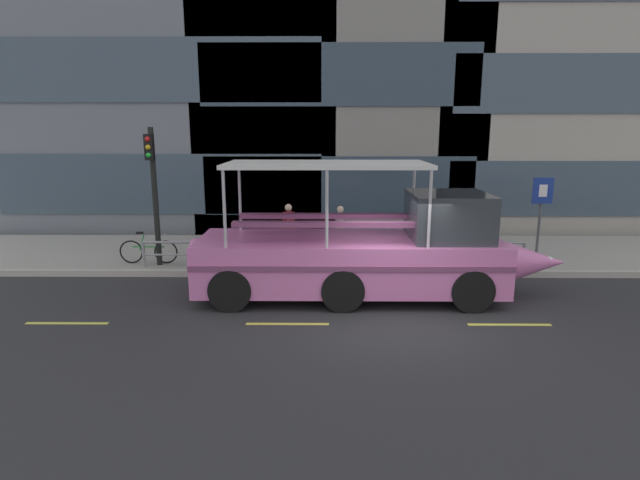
% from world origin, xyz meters
% --- Properties ---
extents(ground_plane, '(120.00, 120.00, 0.00)m').
position_xyz_m(ground_plane, '(0.00, 0.00, 0.00)').
color(ground_plane, '#2B2B2D').
extents(sidewalk, '(32.00, 4.80, 0.18)m').
position_xyz_m(sidewalk, '(0.00, 5.60, 0.09)').
color(sidewalk, '#99968E').
rests_on(sidewalk, ground_plane).
extents(curb_edge, '(32.00, 0.18, 0.18)m').
position_xyz_m(curb_edge, '(0.00, 3.11, 0.09)').
color(curb_edge, '#B2ADA3').
rests_on(curb_edge, ground_plane).
extents(lane_centreline, '(25.80, 0.12, 0.01)m').
position_xyz_m(lane_centreline, '(-0.00, -0.51, 0.00)').
color(lane_centreline, '#DBD64C').
rests_on(lane_centreline, ground_plane).
extents(curb_guardrail, '(11.13, 0.09, 0.77)m').
position_xyz_m(curb_guardrail, '(-1.35, 3.45, 0.70)').
color(curb_guardrail, gray).
rests_on(curb_guardrail, sidewalk).
extents(traffic_light_pole, '(0.24, 0.46, 4.00)m').
position_xyz_m(traffic_light_pole, '(-6.50, 3.65, 2.61)').
color(traffic_light_pole, black).
rests_on(traffic_light_pole, sidewalk).
extents(parking_sign, '(0.60, 0.12, 2.56)m').
position_xyz_m(parking_sign, '(4.80, 4.06, 1.92)').
color(parking_sign, '#4C4F54').
rests_on(parking_sign, sidewalk).
extents(leaned_bicycle, '(1.74, 0.46, 0.96)m').
position_xyz_m(leaned_bicycle, '(-6.87, 3.86, 0.56)').
color(leaned_bicycle, black).
rests_on(leaned_bicycle, sidewalk).
extents(duck_tour_boat, '(9.27, 2.50, 3.35)m').
position_xyz_m(duck_tour_boat, '(-0.44, 1.40, 1.11)').
color(duck_tour_boat, pink).
rests_on(duck_tour_boat, ground_plane).
extents(pedestrian_near_bow, '(0.43, 0.21, 1.50)m').
position_xyz_m(pedestrian_near_bow, '(2.60, 4.21, 1.09)').
color(pedestrian_near_bow, black).
rests_on(pedestrian_near_bow, sidewalk).
extents(pedestrian_mid_left, '(0.22, 0.45, 1.57)m').
position_xyz_m(pedestrian_mid_left, '(-1.10, 5.01, 1.13)').
color(pedestrian_mid_left, '#1E2338').
rests_on(pedestrian_mid_left, sidewalk).
extents(pedestrian_mid_right, '(0.37, 0.34, 1.63)m').
position_xyz_m(pedestrian_mid_right, '(-2.74, 5.00, 1.17)').
color(pedestrian_mid_right, black).
rests_on(pedestrian_mid_right, sidewalk).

